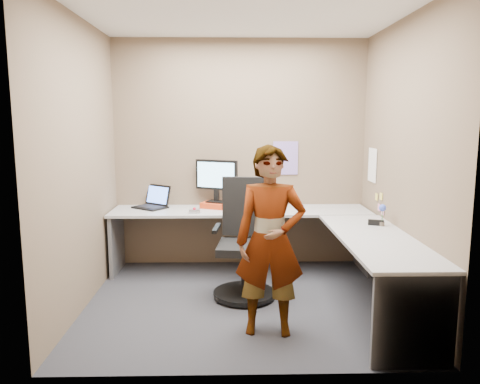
{
  "coord_description": "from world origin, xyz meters",
  "views": [
    {
      "loc": [
        -0.12,
        -4.33,
        1.77
      ],
      "look_at": [
        -0.02,
        0.25,
        1.05
      ],
      "focal_mm": 35.0,
      "sensor_mm": 36.0,
      "label": 1
    }
  ],
  "objects_px": {
    "desk": "(284,234)",
    "office_chair": "(245,250)",
    "person": "(270,241)",
    "monitor": "(216,177)"
  },
  "relations": [
    {
      "from": "desk",
      "to": "monitor",
      "type": "relative_size",
      "value": 5.99
    },
    {
      "from": "office_chair",
      "to": "person",
      "type": "bearing_deg",
      "value": -71.44
    },
    {
      "from": "desk",
      "to": "office_chair",
      "type": "distance_m",
      "value": 0.47
    },
    {
      "from": "monitor",
      "to": "office_chair",
      "type": "xyz_separation_m",
      "value": [
        0.3,
        -0.92,
        -0.61
      ]
    },
    {
      "from": "desk",
      "to": "monitor",
      "type": "xyz_separation_m",
      "value": [
        -0.72,
        0.72,
        0.5
      ]
    },
    {
      "from": "monitor",
      "to": "person",
      "type": "distance_m",
      "value": 1.83
    },
    {
      "from": "desk",
      "to": "office_chair",
      "type": "xyz_separation_m",
      "value": [
        -0.41,
        -0.19,
        -0.11
      ]
    },
    {
      "from": "person",
      "to": "office_chair",
      "type": "bearing_deg",
      "value": 106.63
    },
    {
      "from": "desk",
      "to": "person",
      "type": "bearing_deg",
      "value": -102.79
    },
    {
      "from": "desk",
      "to": "office_chair",
      "type": "relative_size",
      "value": 2.56
    }
  ]
}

